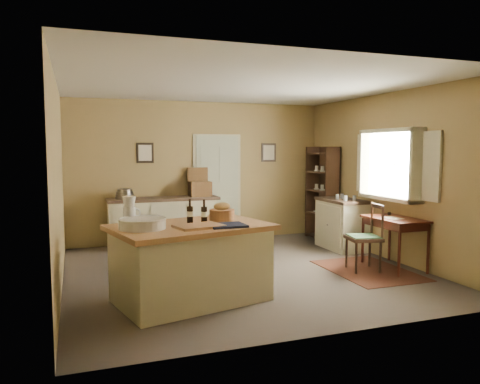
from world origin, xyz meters
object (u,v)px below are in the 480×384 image
at_px(sideboard, 164,220).
at_px(right_cabinet, 342,223).
at_px(desk_chair, 363,238).
at_px(shelving_unit, 324,193).
at_px(work_island, 190,261).
at_px(writing_desk, 395,224).

bearing_deg(sideboard, right_cabinet, -24.05).
xyz_separation_m(desk_chair, right_cabinet, (0.52, 1.43, -0.03)).
bearing_deg(shelving_unit, work_island, -140.18).
height_order(right_cabinet, shelving_unit, shelving_unit).
relative_size(writing_desk, shelving_unit, 0.52).
xyz_separation_m(writing_desk, desk_chair, (-0.52, 0.04, -0.19)).
bearing_deg(desk_chair, shelving_unit, 85.16).
distance_m(writing_desk, right_cabinet, 1.48).
relative_size(sideboard, shelving_unit, 1.10).
height_order(work_island, shelving_unit, shelving_unit).
bearing_deg(desk_chair, right_cabinet, 81.18).
distance_m(sideboard, right_cabinet, 3.24).
bearing_deg(desk_chair, writing_desk, 7.13).
xyz_separation_m(work_island, shelving_unit, (3.40, 2.83, 0.44)).
relative_size(sideboard, right_cabinet, 2.00).
bearing_deg(right_cabinet, writing_desk, -89.99).
relative_size(right_cabinet, shelving_unit, 0.55).
relative_size(writing_desk, right_cabinet, 0.94).
relative_size(desk_chair, shelving_unit, 0.53).
relative_size(writing_desk, desk_chair, 0.99).
distance_m(desk_chair, right_cabinet, 1.52).
height_order(desk_chair, right_cabinet, right_cabinet).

